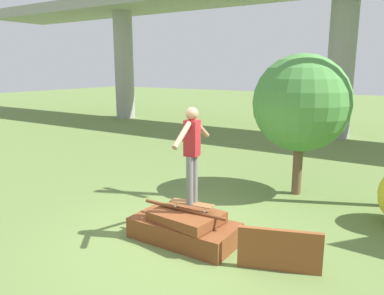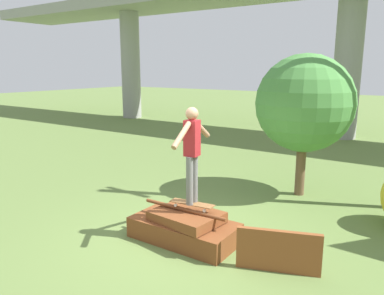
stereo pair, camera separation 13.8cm
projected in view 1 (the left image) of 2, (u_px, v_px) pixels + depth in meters
name	position (u px, v px, depth m)	size (l,w,h in m)	color
ground_plane	(184.00, 240.00, 6.52)	(80.00, 80.00, 0.00)	olive
scrap_pile	(185.00, 227.00, 6.46)	(1.84, 0.97, 0.60)	brown
scrap_plank_loose	(279.00, 250.00, 5.49)	(1.18, 0.49, 0.64)	brown
skateboard	(192.00, 204.00, 6.38)	(0.80, 0.28, 0.09)	brown
skater	(192.00, 148.00, 6.18)	(0.24, 1.24, 1.64)	slate
tree_behind_left	(301.00, 103.00, 8.49)	(2.21, 2.21, 3.26)	brown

